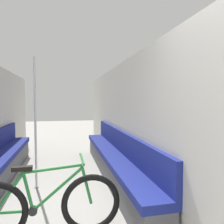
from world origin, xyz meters
name	(u,v)px	position (x,y,z in m)	size (l,w,h in m)	color
wall_right	(128,120)	(1.27, 2.77, 1.11)	(0.10, 8.73, 2.21)	beige
bench_seat_row_right	(114,161)	(1.03, 2.92, 0.31)	(0.42, 4.28, 0.89)	#4C4C51
bicycle	(45,206)	(-0.10, 1.29, 0.35)	(1.64, 0.46, 0.85)	black
grab_pole_near	(35,125)	(-0.36, 2.73, 1.07)	(0.08, 0.08, 2.19)	gray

